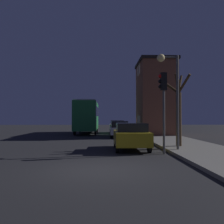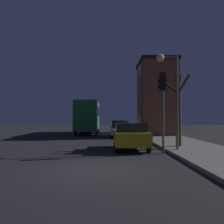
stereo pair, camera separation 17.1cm
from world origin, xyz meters
The scene contains 9 objects.
ground_plane centered at (0.00, 0.00, 0.00)m, with size 120.00×120.00×0.00m, color black.
brick_building centered at (5.61, 17.39, 4.03)m, with size 3.76×5.55×7.73m.
streetlamp centered at (3.81, 4.47, 3.81)m, with size 1.18×0.43×5.17m.
traffic_light centered at (3.24, 3.70, 2.99)m, with size 0.43×0.24×4.15m.
bare_tree centered at (4.72, 6.04, 2.32)m, with size 1.50×1.60×4.40m.
bus centered at (-1.92, 21.00, 2.25)m, with size 2.44×9.09×3.79m.
car_near_lane centered at (1.77, 5.49, 0.82)m, with size 1.88×4.07×1.55m.
car_mid_lane centered at (1.60, 14.82, 0.81)m, with size 1.72×4.04×1.55m.
car_far_lane centered at (1.73, 21.93, 0.83)m, with size 1.77×4.10×1.56m.
Camera 2 is at (0.47, -8.92, 1.82)m, focal length 40.00 mm.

